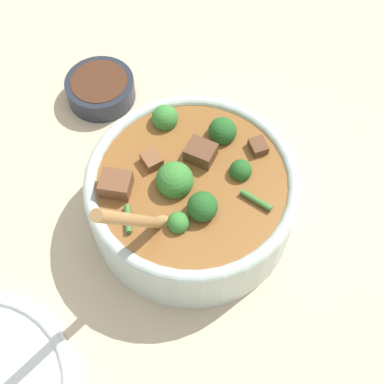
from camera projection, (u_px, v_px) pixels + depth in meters
name	position (u px, v px, depth m)	size (l,w,h in m)	color
ground_plane	(192.00, 215.00, 0.69)	(4.00, 4.00, 0.00)	#C6B293
stew_bowl	(192.00, 194.00, 0.65)	(0.25, 0.25, 0.23)	#B2C6BC
condiment_bowl	(100.00, 88.00, 0.78)	(0.10, 0.10, 0.03)	#232833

